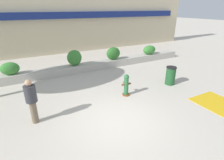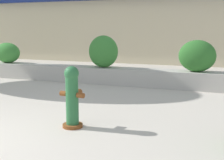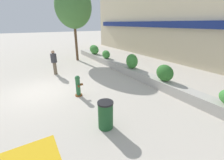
% 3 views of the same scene
% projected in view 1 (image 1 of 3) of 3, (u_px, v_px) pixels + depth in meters
% --- Properties ---
extents(ground_plane, '(120.00, 120.00, 0.00)m').
position_uv_depth(ground_plane, '(116.00, 122.00, 6.60)').
color(ground_plane, beige).
extents(building_facade, '(30.00, 1.36, 8.00)m').
position_uv_depth(building_facade, '(47.00, 7.00, 14.82)').
color(building_facade, beige).
rests_on(building_facade, ground).
extents(planter_wall_low, '(18.00, 0.70, 0.50)m').
position_uv_depth(planter_wall_low, '(71.00, 69.00, 11.39)').
color(planter_wall_low, '#B7B2A8').
rests_on(planter_wall_low, ground).
extents(hedge_bush_1, '(0.99, 0.59, 0.71)m').
position_uv_depth(hedge_bush_1, '(10.00, 69.00, 9.67)').
color(hedge_bush_1, '#387F33').
rests_on(hedge_bush_1, planter_wall_low).
extents(hedge_bush_2, '(0.94, 0.70, 1.00)m').
position_uv_depth(hedge_bush_2, '(74.00, 58.00, 11.22)').
color(hedge_bush_2, '#387F33').
rests_on(hedge_bush_2, planter_wall_low).
extents(hedge_bush_3, '(1.04, 0.63, 0.90)m').
position_uv_depth(hedge_bush_3, '(113.00, 53.00, 12.48)').
color(hedge_bush_3, '#2D6B28').
rests_on(hedge_bush_3, planter_wall_low).
extents(hedge_bush_4, '(1.10, 0.70, 0.70)m').
position_uv_depth(hedge_bush_4, '(149.00, 50.00, 13.95)').
color(hedge_bush_4, '#387F33').
rests_on(hedge_bush_4, planter_wall_low).
extents(fire_hydrant, '(0.48, 0.45, 1.08)m').
position_uv_depth(fire_hydrant, '(126.00, 85.00, 8.39)').
color(fire_hydrant, brown).
rests_on(fire_hydrant, ground).
extents(pedestrian, '(0.48, 0.48, 1.73)m').
position_uv_depth(pedestrian, '(31.00, 99.00, 6.20)').
color(pedestrian, brown).
rests_on(pedestrian, ground).
extents(tactile_warning_pad, '(1.68, 1.68, 0.01)m').
position_uv_depth(tactile_warning_pad, '(216.00, 103.00, 7.91)').
color(tactile_warning_pad, gold).
rests_on(tactile_warning_pad, ground).
extents(trash_bin, '(0.55, 0.55, 1.01)m').
position_uv_depth(trash_bin, '(171.00, 76.00, 9.64)').
color(trash_bin, '#1E5128').
rests_on(trash_bin, ground).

